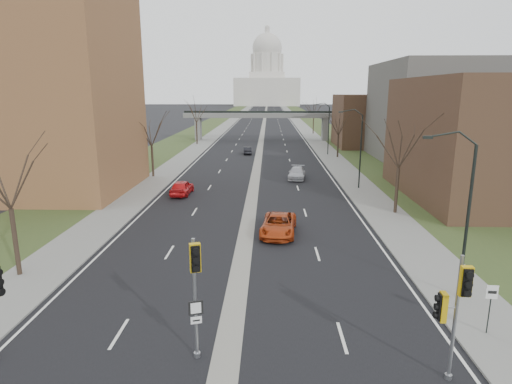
{
  "coord_description": "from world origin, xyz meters",
  "views": [
    {
      "loc": [
        1.69,
        -15.06,
        10.66
      ],
      "look_at": [
        0.87,
        12.22,
        4.21
      ],
      "focal_mm": 30.0,
      "sensor_mm": 36.0,
      "label": 1
    }
  ],
  "objects_px": {
    "speed_limit_sign": "(491,300)",
    "car_left_far": "(248,150)",
    "car_right_near": "(279,225)",
    "car_left_near": "(182,187)",
    "signal_pole_right": "(454,302)",
    "car_right_mid": "(297,173)",
    "signal_pole_median": "(195,279)"
  },
  "relations": [
    {
      "from": "signal_pole_median",
      "to": "car_right_mid",
      "type": "relative_size",
      "value": 1.05
    },
    {
      "from": "signal_pole_median",
      "to": "car_right_near",
      "type": "height_order",
      "value": "signal_pole_median"
    },
    {
      "from": "car_left_near",
      "to": "car_left_far",
      "type": "relative_size",
      "value": 1.19
    },
    {
      "from": "car_left_far",
      "to": "car_left_near",
      "type": "bearing_deg",
      "value": 75.72
    },
    {
      "from": "car_left_far",
      "to": "signal_pole_median",
      "type": "bearing_deg",
      "value": 86.8
    },
    {
      "from": "speed_limit_sign",
      "to": "car_right_near",
      "type": "xyz_separation_m",
      "value": [
        -9.03,
        13.65,
        -0.95
      ]
    },
    {
      "from": "car_left_near",
      "to": "car_right_near",
      "type": "distance_m",
      "value": 15.99
    },
    {
      "from": "signal_pole_median",
      "to": "car_left_far",
      "type": "bearing_deg",
      "value": 73.69
    },
    {
      "from": "speed_limit_sign",
      "to": "car_left_near",
      "type": "height_order",
      "value": "speed_limit_sign"
    },
    {
      "from": "signal_pole_right",
      "to": "car_right_near",
      "type": "distance_m",
      "value": 18.09
    },
    {
      "from": "car_right_mid",
      "to": "speed_limit_sign",
      "type": "bearing_deg",
      "value": -72.86
    },
    {
      "from": "car_right_near",
      "to": "car_right_mid",
      "type": "bearing_deg",
      "value": 88.6
    },
    {
      "from": "car_left_near",
      "to": "car_right_mid",
      "type": "xyz_separation_m",
      "value": [
        12.65,
        8.84,
        -0.07
      ]
    },
    {
      "from": "car_right_mid",
      "to": "signal_pole_median",
      "type": "bearing_deg",
      "value": -92.67
    },
    {
      "from": "car_right_near",
      "to": "signal_pole_right",
      "type": "bearing_deg",
      "value": -64.85
    },
    {
      "from": "signal_pole_median",
      "to": "car_right_near",
      "type": "relative_size",
      "value": 0.94
    },
    {
      "from": "signal_pole_right",
      "to": "car_left_near",
      "type": "height_order",
      "value": "signal_pole_right"
    },
    {
      "from": "speed_limit_sign",
      "to": "car_right_mid",
      "type": "distance_m",
      "value": 35.61
    },
    {
      "from": "signal_pole_median",
      "to": "car_right_near",
      "type": "xyz_separation_m",
      "value": [
        3.59,
        15.92,
        -2.82
      ]
    },
    {
      "from": "signal_pole_right",
      "to": "car_right_near",
      "type": "xyz_separation_m",
      "value": [
        -5.91,
        16.91,
        -2.52
      ]
    },
    {
      "from": "car_left_far",
      "to": "speed_limit_sign",
      "type": "bearing_deg",
      "value": 99.4
    },
    {
      "from": "signal_pole_median",
      "to": "signal_pole_right",
      "type": "bearing_deg",
      "value": -23.17
    },
    {
      "from": "car_right_near",
      "to": "car_right_mid",
      "type": "height_order",
      "value": "car_right_near"
    },
    {
      "from": "signal_pole_median",
      "to": "car_left_far",
      "type": "height_order",
      "value": "signal_pole_median"
    },
    {
      "from": "car_left_near",
      "to": "speed_limit_sign",
      "type": "bearing_deg",
      "value": 128.31
    },
    {
      "from": "signal_pole_right",
      "to": "car_right_near",
      "type": "height_order",
      "value": "signal_pole_right"
    },
    {
      "from": "speed_limit_sign",
      "to": "car_left_far",
      "type": "bearing_deg",
      "value": 108.78
    },
    {
      "from": "car_left_near",
      "to": "car_right_near",
      "type": "height_order",
      "value": "car_left_near"
    },
    {
      "from": "speed_limit_sign",
      "to": "car_left_far",
      "type": "distance_m",
      "value": 57.99
    },
    {
      "from": "car_left_far",
      "to": "car_right_mid",
      "type": "height_order",
      "value": "car_right_mid"
    },
    {
      "from": "speed_limit_sign",
      "to": "car_right_near",
      "type": "relative_size",
      "value": 0.42
    },
    {
      "from": "car_left_far",
      "to": "signal_pole_right",
      "type": "bearing_deg",
      "value": 95.81
    }
  ]
}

